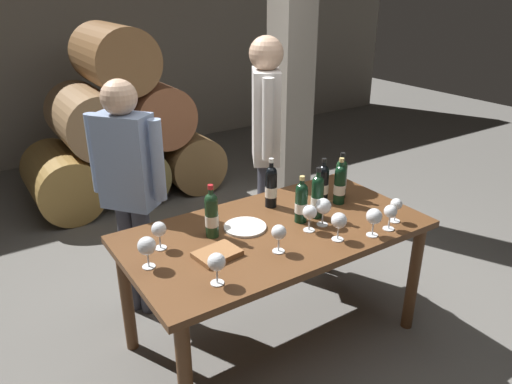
# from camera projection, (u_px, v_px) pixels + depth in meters

# --- Properties ---
(ground_plane) EXTENTS (14.00, 14.00, 0.00)m
(ground_plane) POSITION_uv_depth(u_px,v_px,m) (274.00, 336.00, 3.00)
(ground_plane) COLOR #66635E
(cellar_back_wall) EXTENTS (10.00, 0.24, 2.80)m
(cellar_back_wall) POSITION_uv_depth(u_px,v_px,m) (70.00, 40.00, 5.66)
(cellar_back_wall) COLOR gray
(cellar_back_wall) RESTS_ON ground_plane
(barrel_stack) EXTENTS (1.86, 0.90, 1.69)m
(barrel_stack) POSITION_uv_depth(u_px,v_px,m) (122.00, 133.00, 4.73)
(barrel_stack) COLOR olive
(barrel_stack) RESTS_ON ground_plane
(stone_pillar) EXTENTS (0.32, 0.32, 2.60)m
(stone_pillar) POSITION_uv_depth(u_px,v_px,m) (291.00, 70.00, 4.36)
(stone_pillar) COLOR gray
(stone_pillar) RESTS_ON ground_plane
(dining_table) EXTENTS (1.70, 0.90, 0.76)m
(dining_table) POSITION_uv_depth(u_px,v_px,m) (275.00, 242.00, 2.74)
(dining_table) COLOR brown
(dining_table) RESTS_ON ground_plane
(wine_bottle_0) EXTENTS (0.07, 0.07, 0.29)m
(wine_bottle_0) POSITION_uv_depth(u_px,v_px,m) (323.00, 183.00, 2.98)
(wine_bottle_0) COLOR black
(wine_bottle_0) RESTS_ON dining_table
(wine_bottle_1) EXTENTS (0.07, 0.07, 0.31)m
(wine_bottle_1) POSITION_uv_depth(u_px,v_px,m) (317.00, 196.00, 2.78)
(wine_bottle_1) COLOR black
(wine_bottle_1) RESTS_ON dining_table
(wine_bottle_2) EXTENTS (0.07, 0.07, 0.31)m
(wine_bottle_2) POSITION_uv_depth(u_px,v_px,m) (271.00, 186.00, 2.91)
(wine_bottle_2) COLOR black
(wine_bottle_2) RESTS_ON dining_table
(wine_bottle_3) EXTENTS (0.07, 0.07, 0.30)m
(wine_bottle_3) POSITION_uv_depth(u_px,v_px,m) (341.00, 178.00, 3.04)
(wine_bottle_3) COLOR #19381E
(wine_bottle_3) RESTS_ON dining_table
(wine_bottle_4) EXTENTS (0.07, 0.07, 0.30)m
(wine_bottle_4) POSITION_uv_depth(u_px,v_px,m) (212.00, 214.00, 2.57)
(wine_bottle_4) COLOR #19381E
(wine_bottle_4) RESTS_ON dining_table
(wine_bottle_5) EXTENTS (0.07, 0.07, 0.28)m
(wine_bottle_5) POSITION_uv_depth(u_px,v_px,m) (301.00, 202.00, 2.73)
(wine_bottle_5) COLOR black
(wine_bottle_5) RESTS_ON dining_table
(wine_bottle_6) EXTENTS (0.07, 0.07, 0.30)m
(wine_bottle_6) POSITION_uv_depth(u_px,v_px,m) (340.00, 184.00, 2.96)
(wine_bottle_6) COLOR black
(wine_bottle_6) RESTS_ON dining_table
(wine_glass_0) EXTENTS (0.08, 0.08, 0.15)m
(wine_glass_0) POSITION_uv_depth(u_px,v_px,m) (159.00, 230.00, 2.45)
(wine_glass_0) COLOR white
(wine_glass_0) RESTS_ON dining_table
(wine_glass_1) EXTENTS (0.07, 0.07, 0.14)m
(wine_glass_1) POSITION_uv_depth(u_px,v_px,m) (396.00, 205.00, 2.74)
(wine_glass_1) COLOR white
(wine_glass_1) RESTS_ON dining_table
(wine_glass_2) EXTENTS (0.07, 0.07, 0.15)m
(wine_glass_2) POSITION_uv_depth(u_px,v_px,m) (390.00, 212.00, 2.65)
(wine_glass_2) COLOR white
(wine_glass_2) RESTS_ON dining_table
(wine_glass_3) EXTENTS (0.09, 0.09, 0.16)m
(wine_glass_3) POSITION_uv_depth(u_px,v_px,m) (339.00, 221.00, 2.54)
(wine_glass_3) COLOR white
(wine_glass_3) RESTS_ON dining_table
(wine_glass_4) EXTENTS (0.09, 0.09, 0.16)m
(wine_glass_4) POSITION_uv_depth(u_px,v_px,m) (147.00, 246.00, 2.29)
(wine_glass_4) COLOR white
(wine_glass_4) RESTS_ON dining_table
(wine_glass_5) EXTENTS (0.09, 0.09, 0.16)m
(wine_glass_5) POSITION_uv_depth(u_px,v_px,m) (323.00, 207.00, 2.69)
(wine_glass_5) COLOR white
(wine_glass_5) RESTS_ON dining_table
(wine_glass_6) EXTENTS (0.08, 0.08, 0.15)m
(wine_glass_6) POSITION_uv_depth(u_px,v_px,m) (310.00, 213.00, 2.63)
(wine_glass_6) COLOR white
(wine_glass_6) RESTS_ON dining_table
(wine_glass_7) EXTENTS (0.09, 0.09, 0.16)m
(wine_glass_7) POSITION_uv_depth(u_px,v_px,m) (374.00, 217.00, 2.58)
(wine_glass_7) COLOR white
(wine_glass_7) RESTS_ON dining_table
(wine_glass_8) EXTENTS (0.08, 0.08, 0.15)m
(wine_glass_8) POSITION_uv_depth(u_px,v_px,m) (279.00, 233.00, 2.42)
(wine_glass_8) COLOR white
(wine_glass_8) RESTS_ON dining_table
(wine_glass_9) EXTENTS (0.08, 0.08, 0.16)m
(wine_glass_9) POSITION_uv_depth(u_px,v_px,m) (217.00, 263.00, 2.16)
(wine_glass_9) COLOR white
(wine_glass_9) RESTS_ON dining_table
(tasting_notebook) EXTENTS (0.24, 0.19, 0.03)m
(tasting_notebook) POSITION_uv_depth(u_px,v_px,m) (217.00, 254.00, 2.42)
(tasting_notebook) COLOR #936038
(tasting_notebook) RESTS_ON dining_table
(serving_plate) EXTENTS (0.24, 0.24, 0.01)m
(serving_plate) POSITION_uv_depth(u_px,v_px,m) (245.00, 227.00, 2.70)
(serving_plate) COLOR white
(serving_plate) RESTS_ON dining_table
(sommelier_presenting) EXTENTS (0.32, 0.44, 1.72)m
(sommelier_presenting) POSITION_uv_depth(u_px,v_px,m) (266.00, 135.00, 3.38)
(sommelier_presenting) COLOR #383842
(sommelier_presenting) RESTS_ON ground_plane
(taster_seated_left) EXTENTS (0.34, 0.40, 1.54)m
(taster_seated_left) POSITION_uv_depth(u_px,v_px,m) (129.00, 182.00, 2.89)
(taster_seated_left) COLOR #383842
(taster_seated_left) RESTS_ON ground_plane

